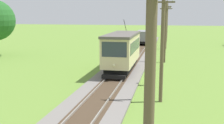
{
  "coord_description": "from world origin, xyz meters",
  "views": [
    {
      "loc": [
        4.32,
        -4.77,
        5.7
      ],
      "look_at": [
        -0.73,
        19.52,
        1.24
      ],
      "focal_mm": 43.43,
      "sensor_mm": 36.0,
      "label": 1
    }
  ],
  "objects_px": {
    "freight_car": "(144,37)",
    "track_worker": "(147,73)",
    "utility_pole_far": "(166,25)",
    "utility_pole_mid": "(165,31)",
    "utility_pole_distant": "(167,22)",
    "utility_pole_horizon": "(167,20)",
    "red_tram": "(122,50)",
    "utility_pole_near_tram": "(162,45)",
    "utility_pole_foreground": "(149,113)"
  },
  "relations": [
    {
      "from": "red_tram",
      "to": "utility_pole_far",
      "type": "distance_m",
      "value": 19.37
    },
    {
      "from": "freight_car",
      "to": "utility_pole_mid",
      "type": "distance_m",
      "value": 17.51
    },
    {
      "from": "utility_pole_horizon",
      "to": "utility_pole_far",
      "type": "bearing_deg",
      "value": -90.0
    },
    {
      "from": "utility_pole_foreground",
      "to": "utility_pole_far",
      "type": "bearing_deg",
      "value": 90.0
    },
    {
      "from": "utility_pole_foreground",
      "to": "track_worker",
      "type": "relative_size",
      "value": 3.88
    },
    {
      "from": "utility_pole_distant",
      "to": "utility_pole_horizon",
      "type": "bearing_deg",
      "value": 90.0
    },
    {
      "from": "utility_pole_far",
      "to": "track_worker",
      "type": "bearing_deg",
      "value": -92.98
    },
    {
      "from": "utility_pole_far",
      "to": "utility_pole_horizon",
      "type": "bearing_deg",
      "value": 90.0
    },
    {
      "from": "utility_pole_distant",
      "to": "track_worker",
      "type": "distance_m",
      "value": 34.8
    },
    {
      "from": "utility_pole_near_tram",
      "to": "utility_pole_mid",
      "type": "bearing_deg",
      "value": 90.0
    },
    {
      "from": "red_tram",
      "to": "track_worker",
      "type": "bearing_deg",
      "value": -57.83
    },
    {
      "from": "utility_pole_foreground",
      "to": "utility_pole_near_tram",
      "type": "bearing_deg",
      "value": 90.0
    },
    {
      "from": "utility_pole_foreground",
      "to": "utility_pole_mid",
      "type": "bearing_deg",
      "value": 90.0
    },
    {
      "from": "utility_pole_foreground",
      "to": "utility_pole_mid",
      "type": "xyz_separation_m",
      "value": [
        0.0,
        26.41,
        0.08
      ]
    },
    {
      "from": "red_tram",
      "to": "utility_pole_near_tram",
      "type": "xyz_separation_m",
      "value": [
        3.96,
        -8.25,
        1.53
      ]
    },
    {
      "from": "utility_pole_near_tram",
      "to": "utility_pole_horizon",
      "type": "distance_m",
      "value": 50.1
    },
    {
      "from": "freight_car",
      "to": "utility_pole_far",
      "type": "bearing_deg",
      "value": -48.43
    },
    {
      "from": "red_tram",
      "to": "track_worker",
      "type": "height_order",
      "value": "red_tram"
    },
    {
      "from": "utility_pole_near_tram",
      "to": "utility_pole_distant",
      "type": "distance_m",
      "value": 38.52
    },
    {
      "from": "red_tram",
      "to": "utility_pole_far",
      "type": "bearing_deg",
      "value": 78.14
    },
    {
      "from": "utility_pole_far",
      "to": "track_worker",
      "type": "distance_m",
      "value": 23.48
    },
    {
      "from": "track_worker",
      "to": "utility_pole_foreground",
      "type": "bearing_deg",
      "value": 3.2
    },
    {
      "from": "red_tram",
      "to": "utility_pole_distant",
      "type": "xyz_separation_m",
      "value": [
        3.96,
        30.27,
        1.85
      ]
    },
    {
      "from": "red_tram",
      "to": "utility_pole_foreground",
      "type": "distance_m",
      "value": 20.42
    },
    {
      "from": "freight_car",
      "to": "utility_pole_distant",
      "type": "distance_m",
      "value": 8.35
    },
    {
      "from": "utility_pole_foreground",
      "to": "utility_pole_far",
      "type": "height_order",
      "value": "utility_pole_far"
    },
    {
      "from": "utility_pole_foreground",
      "to": "freight_car",
      "type": "bearing_deg",
      "value": 95.23
    },
    {
      "from": "utility_pole_near_tram",
      "to": "track_worker",
      "type": "bearing_deg",
      "value": 107.34
    },
    {
      "from": "utility_pole_distant",
      "to": "freight_car",
      "type": "bearing_deg",
      "value": -119.85
    },
    {
      "from": "red_tram",
      "to": "utility_pole_distant",
      "type": "relative_size",
      "value": 1.08
    },
    {
      "from": "freight_car",
      "to": "utility_pole_distant",
      "type": "relative_size",
      "value": 0.66
    },
    {
      "from": "utility_pole_near_tram",
      "to": "utility_pole_mid",
      "type": "xyz_separation_m",
      "value": [
        0.0,
        14.67,
        -0.09
      ]
    },
    {
      "from": "utility_pole_mid",
      "to": "track_worker",
      "type": "bearing_deg",
      "value": -96.39
    },
    {
      "from": "utility_pole_horizon",
      "to": "track_worker",
      "type": "bearing_deg",
      "value": -91.5
    },
    {
      "from": "freight_car",
      "to": "utility_pole_far",
      "type": "distance_m",
      "value": 6.44
    },
    {
      "from": "freight_car",
      "to": "utility_pole_mid",
      "type": "relative_size",
      "value": 0.73
    },
    {
      "from": "utility_pole_mid",
      "to": "utility_pole_horizon",
      "type": "distance_m",
      "value": 35.43
    },
    {
      "from": "red_tram",
      "to": "utility_pole_near_tram",
      "type": "distance_m",
      "value": 9.28
    },
    {
      "from": "utility_pole_mid",
      "to": "track_worker",
      "type": "height_order",
      "value": "utility_pole_mid"
    },
    {
      "from": "red_tram",
      "to": "track_worker",
      "type": "relative_size",
      "value": 4.79
    },
    {
      "from": "freight_car",
      "to": "utility_pole_distant",
      "type": "bearing_deg",
      "value": 60.15
    },
    {
      "from": "utility_pole_horizon",
      "to": "track_worker",
      "type": "distance_m",
      "value": 46.35
    },
    {
      "from": "red_tram",
      "to": "utility_pole_distant",
      "type": "distance_m",
      "value": 30.58
    },
    {
      "from": "utility_pole_foreground",
      "to": "utility_pole_near_tram",
      "type": "relative_size",
      "value": 0.95
    },
    {
      "from": "freight_car",
      "to": "utility_pole_horizon",
      "type": "bearing_deg",
      "value": 77.89
    },
    {
      "from": "freight_car",
      "to": "utility_pole_horizon",
      "type": "xyz_separation_m",
      "value": [
        3.97,
        18.5,
        2.54
      ]
    },
    {
      "from": "utility_pole_mid",
      "to": "utility_pole_distant",
      "type": "xyz_separation_m",
      "value": [
        0.0,
        23.85,
        0.41
      ]
    },
    {
      "from": "utility_pole_mid",
      "to": "utility_pole_horizon",
      "type": "xyz_separation_m",
      "value": [
        0.0,
        35.43,
        0.46
      ]
    },
    {
      "from": "freight_car",
      "to": "track_worker",
      "type": "height_order",
      "value": "freight_car"
    },
    {
      "from": "freight_car",
      "to": "utility_pole_far",
      "type": "xyz_separation_m",
      "value": [
        3.97,
        -4.47,
        2.39
      ]
    }
  ]
}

